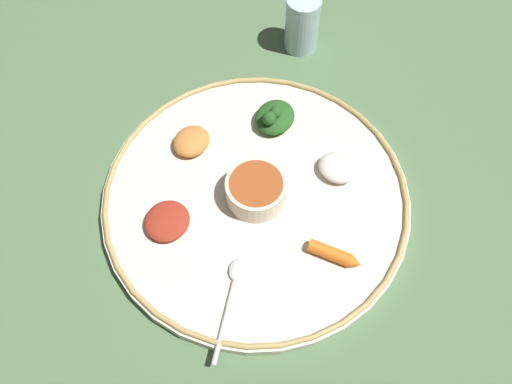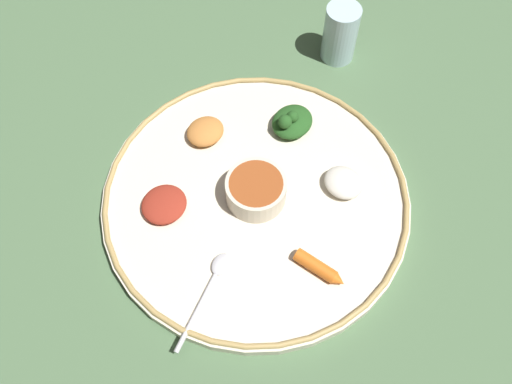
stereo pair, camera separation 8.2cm
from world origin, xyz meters
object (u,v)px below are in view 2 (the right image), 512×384
at_px(drinking_glass, 340,37).
at_px(spoon, 210,285).
at_px(greens_pile, 292,122).
at_px(center_bowl, 256,190).
at_px(carrot_near_spoon, 319,268).

bearing_deg(drinking_glass, spoon, -122.79).
xyz_separation_m(greens_pile, drinking_glass, (0.11, 0.16, 0.01)).
relative_size(center_bowl, drinking_glass, 0.86).
height_order(center_bowl, carrot_near_spoon, center_bowl).
height_order(spoon, carrot_near_spoon, carrot_near_spoon).
xyz_separation_m(center_bowl, greens_pile, (0.07, 0.12, -0.01)).
distance_m(center_bowl, spoon, 0.15).
bearing_deg(center_bowl, spoon, -121.77).
xyz_separation_m(center_bowl, carrot_near_spoon, (0.07, -0.13, -0.01)).
distance_m(spoon, carrot_near_spoon, 0.15).
relative_size(spoon, drinking_glass, 1.30).
bearing_deg(drinking_glass, greens_pile, -124.45).
height_order(carrot_near_spoon, drinking_glass, drinking_glass).
relative_size(spoon, carrot_near_spoon, 1.97).
distance_m(center_bowl, greens_pile, 0.14).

